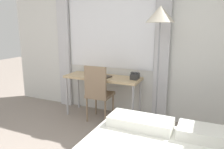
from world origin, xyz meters
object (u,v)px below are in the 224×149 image
object	(u,v)px
standing_lamp	(160,21)
telephone	(135,76)
desk_chair	(98,91)
book	(103,76)
desk	(103,80)

from	to	relation	value
standing_lamp	telephone	xyz separation A→B (m)	(-0.41, 0.18, -0.87)
standing_lamp	telephone	distance (m)	0.98
desk_chair	book	size ratio (longest dim) A/B	3.40
desk_chair	standing_lamp	world-z (taller)	standing_lamp
telephone	book	size ratio (longest dim) A/B	0.65
desk_chair	standing_lamp	bearing A→B (deg)	3.16
desk	book	size ratio (longest dim) A/B	4.69
desk_chair	telephone	distance (m)	0.66
desk_chair	standing_lamp	distance (m)	1.48
desk	desk_chair	bearing A→B (deg)	-83.99
standing_lamp	book	world-z (taller)	standing_lamp
desk_chair	telephone	xyz separation A→B (m)	(0.55, 0.26, 0.25)
telephone	book	xyz separation A→B (m)	(-0.54, -0.09, -0.04)
desk_chair	book	distance (m)	0.27
standing_lamp	telephone	bearing A→B (deg)	156.81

